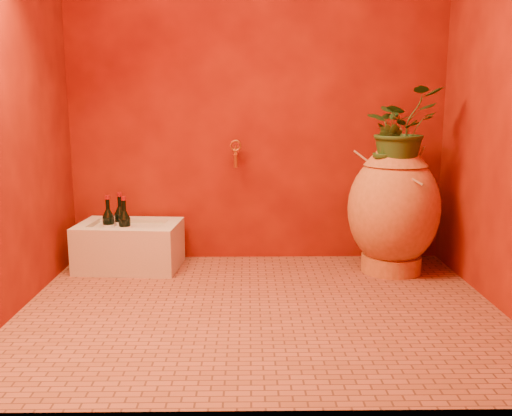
{
  "coord_description": "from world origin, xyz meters",
  "views": [
    {
      "loc": [
        -0.06,
        -2.84,
        1.08
      ],
      "look_at": [
        -0.02,
        0.35,
        0.47
      ],
      "focal_mm": 40.0,
      "sensor_mm": 36.0,
      "label": 1
    }
  ],
  "objects_px": {
    "stone_basin": "(130,246)",
    "wine_bottle_a": "(125,228)",
    "wine_bottle_b": "(121,224)",
    "wall_tap": "(236,152)",
    "amphora": "(394,209)",
    "wine_bottle_c": "(109,226)"
  },
  "relations": [
    {
      "from": "stone_basin",
      "to": "wine_bottle_a",
      "type": "bearing_deg",
      "value": -99.47
    },
    {
      "from": "amphora",
      "to": "wine_bottle_a",
      "type": "relative_size",
      "value": 2.58
    },
    {
      "from": "wine_bottle_b",
      "to": "wall_tap",
      "type": "distance_m",
      "value": 0.89
    },
    {
      "from": "amphora",
      "to": "wine_bottle_c",
      "type": "relative_size",
      "value": 2.63
    },
    {
      "from": "wine_bottle_c",
      "to": "stone_basin",
      "type": "bearing_deg",
      "value": -2.05
    },
    {
      "from": "stone_basin",
      "to": "wine_bottle_a",
      "type": "height_order",
      "value": "wine_bottle_a"
    },
    {
      "from": "amphora",
      "to": "wine_bottle_c",
      "type": "distance_m",
      "value": 1.82
    },
    {
      "from": "amphora",
      "to": "stone_basin",
      "type": "relative_size",
      "value": 1.22
    },
    {
      "from": "wine_bottle_a",
      "to": "stone_basin",
      "type": "bearing_deg",
      "value": 80.53
    },
    {
      "from": "amphora",
      "to": "wine_bottle_b",
      "type": "bearing_deg",
      "value": 174.31
    },
    {
      "from": "stone_basin",
      "to": "wine_bottle_c",
      "type": "relative_size",
      "value": 2.16
    },
    {
      "from": "stone_basin",
      "to": "wine_bottle_c",
      "type": "distance_m",
      "value": 0.19
    },
    {
      "from": "amphora",
      "to": "wall_tap",
      "type": "distance_m",
      "value": 1.08
    },
    {
      "from": "wall_tap",
      "to": "wine_bottle_b",
      "type": "bearing_deg",
      "value": -173.42
    },
    {
      "from": "wine_bottle_a",
      "to": "amphora",
      "type": "bearing_deg",
      "value": -1.17
    },
    {
      "from": "wine_bottle_b",
      "to": "wall_tap",
      "type": "relative_size",
      "value": 1.83
    },
    {
      "from": "wine_bottle_b",
      "to": "wall_tap",
      "type": "xyz_separation_m",
      "value": [
        0.76,
        0.09,
        0.46
      ]
    },
    {
      "from": "amphora",
      "to": "wall_tap",
      "type": "relative_size",
      "value": 4.69
    },
    {
      "from": "wine_bottle_c",
      "to": "amphora",
      "type": "bearing_deg",
      "value": -3.31
    },
    {
      "from": "stone_basin",
      "to": "wine_bottle_b",
      "type": "bearing_deg",
      "value": 132.7
    },
    {
      "from": "wine_bottle_a",
      "to": "wine_bottle_c",
      "type": "relative_size",
      "value": 1.02
    },
    {
      "from": "wall_tap",
      "to": "wine_bottle_c",
      "type": "bearing_deg",
      "value": -169.15
    }
  ]
}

